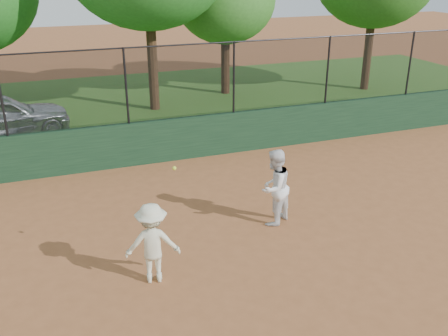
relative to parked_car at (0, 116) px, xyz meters
name	(u,v)px	position (x,y,z in m)	size (l,w,h in m)	color
ground	(225,282)	(3.91, -9.71, -0.71)	(80.00, 80.00, 0.00)	#955630
back_wall	(149,142)	(3.91, -3.71, -0.11)	(26.00, 0.20, 1.20)	#1A3A21
grass_strip	(116,108)	(3.91, 2.29, -0.70)	(36.00, 12.00, 0.01)	#2B561A
parked_car	(0,116)	(0.00, 0.00, 0.00)	(1.67, 4.15, 1.41)	#AAAFB4
player_second	(274,187)	(5.64, -8.03, 0.12)	(0.80, 0.63, 1.65)	white
player_main	(152,243)	(2.78, -9.19, 0.03)	(1.04, 0.73, 2.17)	beige
fence_assembly	(144,84)	(3.88, -3.71, 1.53)	(26.00, 0.06, 2.00)	black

